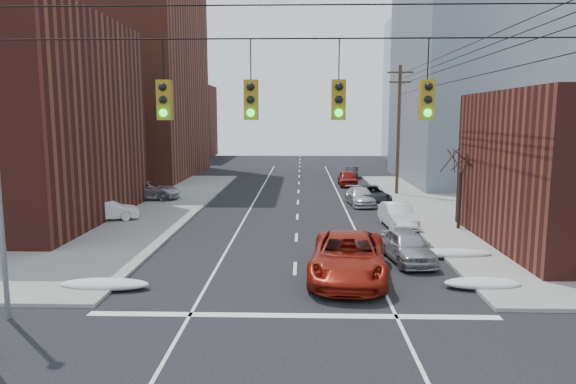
# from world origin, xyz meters

# --- Properties ---
(building_brick_tall) EXTENTS (24.00, 20.00, 30.00)m
(building_brick_tall) POSITION_xyz_m (-24.00, 48.00, 15.00)
(building_brick_tall) COLOR maroon
(building_brick_tall) RESTS_ON ground
(building_brick_far) EXTENTS (22.00, 18.00, 12.00)m
(building_brick_far) POSITION_xyz_m (-26.00, 74.00, 6.00)
(building_brick_far) COLOR #4F1D17
(building_brick_far) RESTS_ON ground
(building_office) EXTENTS (22.00, 20.00, 25.00)m
(building_office) POSITION_xyz_m (22.00, 44.00, 12.50)
(building_office) COLOR gray
(building_office) RESTS_ON ground
(building_glass) EXTENTS (20.00, 18.00, 22.00)m
(building_glass) POSITION_xyz_m (24.00, 70.00, 11.00)
(building_glass) COLOR gray
(building_glass) RESTS_ON ground
(utility_pole_far) EXTENTS (2.20, 0.28, 11.00)m
(utility_pole_far) POSITION_xyz_m (8.50, 34.00, 5.78)
(utility_pole_far) COLOR #473323
(utility_pole_far) RESTS_ON ground
(traffic_signals) EXTENTS (17.00, 0.42, 2.02)m
(traffic_signals) POSITION_xyz_m (0.10, 2.97, 7.17)
(traffic_signals) COLOR black
(traffic_signals) RESTS_ON ground
(bare_tree) EXTENTS (2.09, 2.20, 4.93)m
(bare_tree) POSITION_xyz_m (9.59, 20.00, 2.32)
(bare_tree) COLOR black
(bare_tree) RESTS_ON ground
(snow_nw) EXTENTS (3.50, 1.08, 0.42)m
(snow_nw) POSITION_xyz_m (-7.40, 9.00, 0.21)
(snow_nw) COLOR silver
(snow_nw) RESTS_ON ground
(snow_ne) EXTENTS (3.00, 1.08, 0.42)m
(snow_ne) POSITION_xyz_m (7.40, 9.50, 0.21)
(snow_ne) COLOR silver
(snow_ne) RESTS_ON ground
(snow_east_far) EXTENTS (4.00, 1.08, 0.42)m
(snow_east_far) POSITION_xyz_m (7.40, 14.00, 0.21)
(snow_east_far) COLOR silver
(snow_east_far) RESTS_ON ground
(red_pickup) EXTENTS (3.73, 6.90, 1.84)m
(red_pickup) POSITION_xyz_m (2.24, 10.70, 0.92)
(red_pickup) COLOR maroon
(red_pickup) RESTS_ON ground
(parked_car_a) EXTENTS (2.29, 4.52, 1.48)m
(parked_car_a) POSITION_xyz_m (5.20, 13.26, 0.74)
(parked_car_a) COLOR #9E9EA2
(parked_car_a) RESTS_ON ground
(parked_car_b) EXTENTS (1.86, 4.57, 1.48)m
(parked_car_b) POSITION_xyz_m (6.17, 20.83, 0.74)
(parked_car_b) COLOR white
(parked_car_b) RESTS_ON ground
(parked_car_c) EXTENTS (2.96, 5.28, 1.40)m
(parked_car_c) POSITION_xyz_m (5.69, 29.54, 0.70)
(parked_car_c) COLOR black
(parked_car_c) RESTS_ON ground
(parked_car_d) EXTENTS (2.28, 4.71, 1.32)m
(parked_car_d) POSITION_xyz_m (4.80, 28.85, 0.66)
(parked_car_d) COLOR #B6B6BB
(parked_car_d) RESTS_ON ground
(parked_car_e) EXTENTS (1.83, 4.39, 1.49)m
(parked_car_e) POSITION_xyz_m (4.80, 40.12, 0.74)
(parked_car_e) COLOR maroon
(parked_car_e) RESTS_ON ground
(parked_car_f) EXTENTS (1.76, 3.95, 1.26)m
(parked_car_f) POSITION_xyz_m (5.85, 46.56, 0.63)
(parked_car_f) COLOR black
(parked_car_f) RESTS_ON ground
(lot_car_a) EXTENTS (4.06, 2.47, 1.26)m
(lot_car_a) POSITION_xyz_m (-12.09, 21.78, 0.78)
(lot_car_a) COLOR silver
(lot_car_a) RESTS_ON sidewalk_nw
(lot_car_b) EXTENTS (5.29, 2.58, 1.45)m
(lot_car_b) POSITION_xyz_m (-12.07, 30.31, 0.87)
(lot_car_b) COLOR #A4A4A9
(lot_car_b) RESTS_ON sidewalk_nw
(lot_car_c) EXTENTS (5.31, 2.62, 1.48)m
(lot_car_c) POSITION_xyz_m (-16.85, 21.76, 0.89)
(lot_car_c) COLOR black
(lot_car_c) RESTS_ON sidewalk_nw
(lot_car_d) EXTENTS (3.83, 2.13, 1.23)m
(lot_car_d) POSITION_xyz_m (-19.82, 30.91, 0.77)
(lot_car_d) COLOR #9E9EA2
(lot_car_d) RESTS_ON sidewalk_nw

